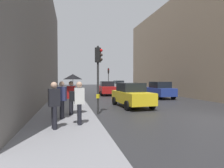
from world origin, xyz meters
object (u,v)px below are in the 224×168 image
at_px(traffic_light_far_median, 108,75).
at_px(pedestrian_with_umbrella, 72,83).
at_px(pedestrian_with_black_backpack, 78,100).
at_px(pedestrian_in_dark_coat, 54,103).
at_px(traffic_light_near_right, 98,67).
at_px(car_red_sedan, 107,88).
at_px(pedestrian_with_grey_backpack, 61,98).
at_px(car_yellow_taxi, 132,95).
at_px(car_blue_van, 159,90).
at_px(car_white_compact, 118,85).

bearing_deg(traffic_light_far_median, pedestrian_with_umbrella, -106.85).
xyz_separation_m(pedestrian_with_black_backpack, pedestrian_in_dark_coat, (-0.91, -0.46, -0.03)).
xyz_separation_m(traffic_light_near_right, pedestrian_in_dark_coat, (-2.19, -3.28, -1.58)).
relative_size(traffic_light_far_median, pedestrian_with_umbrella, 1.87).
height_order(car_red_sedan, pedestrian_with_grey_backpack, pedestrian_with_grey_backpack).
distance_m(traffic_light_far_median, traffic_light_near_right, 21.50).
distance_m(car_yellow_taxi, pedestrian_with_grey_backpack, 6.11).
height_order(pedestrian_with_black_backpack, pedestrian_in_dark_coat, same).
distance_m(car_yellow_taxi, car_red_sedan, 10.13).
bearing_deg(traffic_light_near_right, car_red_sedan, 76.19).
height_order(traffic_light_near_right, car_blue_van, traffic_light_near_right).
distance_m(pedestrian_with_umbrella, pedestrian_with_black_backpack, 2.29).
height_order(car_white_compact, pedestrian_with_grey_backpack, pedestrian_with_grey_backpack).
bearing_deg(car_yellow_taxi, traffic_light_near_right, -141.43).
relative_size(traffic_light_far_median, car_white_compact, 0.95).
xyz_separation_m(car_yellow_taxi, pedestrian_in_dark_coat, (-4.99, -5.52, 0.25)).
height_order(traffic_light_near_right, car_white_compact, traffic_light_near_right).
bearing_deg(pedestrian_with_umbrella, pedestrian_in_dark_coat, -105.03).
bearing_deg(pedestrian_with_umbrella, car_white_compact, 69.41).
bearing_deg(car_blue_van, car_white_compact, 90.65).
height_order(traffic_light_far_median, car_yellow_taxi, traffic_light_far_median).
relative_size(car_yellow_taxi, car_red_sedan, 1.01).
distance_m(pedestrian_with_grey_backpack, pedestrian_with_black_backpack, 1.52).
relative_size(car_blue_van, car_red_sedan, 0.99).
height_order(car_yellow_taxi, pedestrian_with_black_backpack, pedestrian_with_black_backpack).
bearing_deg(pedestrian_in_dark_coat, pedestrian_with_black_backpack, 26.97).
height_order(traffic_light_near_right, car_yellow_taxi, traffic_light_near_right).
bearing_deg(pedestrian_with_black_backpack, pedestrian_with_umbrella, 95.27).
xyz_separation_m(traffic_light_near_right, pedestrian_with_umbrella, (-1.48, -0.64, -0.87)).
bearing_deg(car_yellow_taxi, traffic_light_far_median, 83.16).
bearing_deg(pedestrian_with_black_backpack, pedestrian_with_grey_backpack, 119.25).
distance_m(pedestrian_with_umbrella, pedestrian_with_grey_backpack, 1.22).
xyz_separation_m(pedestrian_with_umbrella, pedestrian_with_black_backpack, (0.20, -2.18, -0.68)).
bearing_deg(car_red_sedan, pedestrian_with_black_backpack, -105.87).
height_order(car_white_compact, pedestrian_with_black_backpack, pedestrian_with_black_backpack).
bearing_deg(pedestrian_in_dark_coat, car_red_sedan, 71.53).
relative_size(traffic_light_far_median, car_blue_van, 0.94).
distance_m(car_blue_van, pedestrian_in_dark_coat, 14.47).
relative_size(pedestrian_with_grey_backpack, pedestrian_in_dark_coat, 1.00).
xyz_separation_m(car_blue_van, car_yellow_taxi, (-4.86, -5.07, 0.00)).
relative_size(traffic_light_near_right, pedestrian_with_black_backpack, 2.23).
bearing_deg(car_white_compact, car_yellow_taxi, -102.58).
bearing_deg(pedestrian_with_umbrella, pedestrian_with_grey_backpack, -122.51).
height_order(car_white_compact, car_blue_van, same).
height_order(pedestrian_with_umbrella, pedestrian_with_black_backpack, pedestrian_with_umbrella).
distance_m(car_white_compact, pedestrian_in_dark_coat, 28.21).
distance_m(car_blue_van, pedestrian_with_grey_backpack, 13.09).
distance_m(traffic_light_far_median, car_white_compact, 3.86).
height_order(traffic_light_far_median, traffic_light_near_right, traffic_light_far_median).
distance_m(car_yellow_taxi, pedestrian_in_dark_coat, 7.45).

